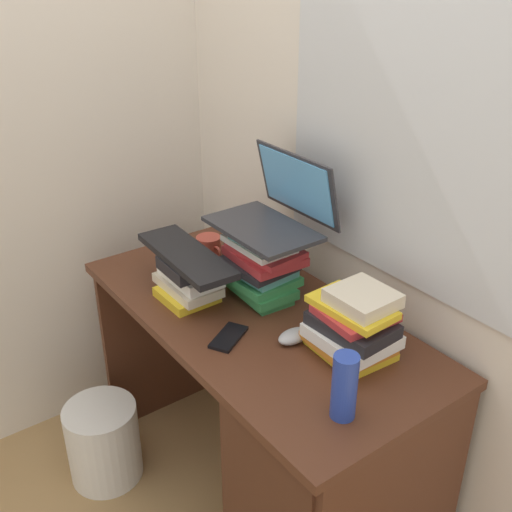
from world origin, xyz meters
TOP-DOWN VIEW (x-y plane):
  - ground_plane at (0.00, 0.00)m, footprint 6.00×6.00m
  - wall_back at (0.00, 0.35)m, footprint 6.00×0.06m
  - wall_left at (-0.85, 0.00)m, footprint 0.05×6.00m
  - desk at (0.31, -0.02)m, footprint 1.25×0.60m
  - book_stack_tall at (-0.08, 0.08)m, footprint 0.25×0.22m
  - book_stack_keyboard_riser at (-0.20, -0.11)m, footprint 0.23×0.18m
  - book_stack_side at (0.33, 0.09)m, footprint 0.24×0.20m
  - laptop at (-0.08, 0.14)m, footprint 0.36×0.28m
  - keyboard at (-0.21, -0.12)m, footprint 0.43×0.16m
  - computer_mouse at (0.19, -0.00)m, footprint 0.06×0.10m
  - mug at (-0.40, 0.08)m, footprint 0.12×0.09m
  - water_bottle at (0.50, -0.10)m, footprint 0.06×0.06m
  - cell_phone at (0.06, -0.14)m, footprint 0.12×0.15m
  - wastebasket at (-0.40, -0.40)m, footprint 0.26×0.26m

SIDE VIEW (x-z plane):
  - ground_plane at x=0.00m, z-range 0.00..0.00m
  - wastebasket at x=-0.40m, z-range 0.00..0.31m
  - desk at x=0.31m, z-range 0.03..0.81m
  - cell_phone at x=0.06m, z-range 0.77..0.78m
  - computer_mouse at x=0.19m, z-range 0.77..0.81m
  - mug at x=-0.40m, z-range 0.77..0.86m
  - book_stack_keyboard_riser at x=-0.20m, z-range 0.77..0.91m
  - water_bottle at x=0.50m, z-range 0.77..0.95m
  - book_stack_side at x=0.33m, z-range 0.76..0.96m
  - book_stack_tall at x=-0.08m, z-range 0.77..1.00m
  - keyboard at x=-0.21m, z-range 0.91..0.93m
  - laptop at x=-0.08m, z-range 0.94..1.17m
  - wall_left at x=-0.85m, z-range 0.00..2.60m
  - wall_back at x=0.00m, z-range 0.00..2.60m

